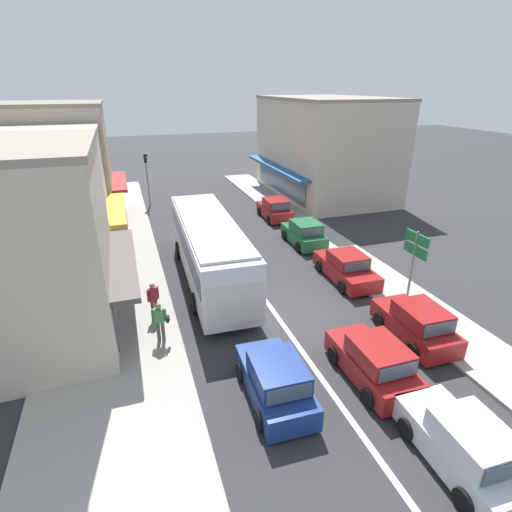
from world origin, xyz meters
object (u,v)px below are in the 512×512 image
Objects in this scene: parked_sedan_kerb_second at (346,268)px; parked_hatchback_kerb_rear at (275,209)px; pedestrian_browsing_midblock at (153,298)px; hatchback_behind_bus_mid at (275,381)px; parked_hatchback_kerb_front at (416,324)px; hatchback_queue_gap_filler at (374,362)px; traffic_light_downstreet at (147,171)px; parked_hatchback_kerb_third at (304,234)px; hatchback_adjacent_lane_lead at (464,446)px; directional_road_sign at (415,251)px; city_bus at (209,246)px; pedestrian_with_handbag_near at (160,320)px.

parked_hatchback_kerb_rear is (0.17, 10.63, 0.05)m from parked_sedan_kerb_second.
parked_sedan_kerb_second is 2.60× the size of pedestrian_browsing_midblock.
parked_hatchback_kerb_front is (6.37, 1.30, 0.00)m from hatchback_behind_bus_mid.
hatchback_queue_gap_filler is 0.88× the size of traffic_light_downstreet.
parked_hatchback_kerb_front is at bearing -90.83° from parked_hatchback_kerb_third.
parked_hatchback_kerb_third is (6.52, 11.97, 0.00)m from hatchback_behind_bus_mid.
traffic_light_downstreet is (-5.64, 27.95, 2.15)m from hatchback_adjacent_lane_lead.
hatchback_adjacent_lane_lead is 1.05× the size of directional_road_sign.
hatchback_adjacent_lane_lead is 1.00× the size of hatchback_behind_bus_mid.
hatchback_behind_bus_mid is 1.00× the size of parked_hatchback_kerb_rear.
directional_road_sign is (1.07, -13.91, 1.99)m from parked_hatchback_kerb_rear.
parked_sedan_kerb_second is at bearing 88.81° from parked_hatchback_kerb_front.
parked_hatchback_kerb_rear is 15.12m from pedestrian_browsing_midblock.
hatchback_adjacent_lane_lead is at bearing -118.34° from directional_road_sign.
city_bus is at bearing 145.44° from directional_road_sign.
hatchback_behind_bus_mid is 0.89× the size of traffic_light_downstreet.
pedestrian_with_handbag_near and pedestrian_browsing_midblock have the same top height.
parked_hatchback_kerb_third is at bearing -55.30° from traffic_light_downstreet.
city_bus is 7.39m from parked_hatchback_kerb_third.
parked_sedan_kerb_second is 1.01× the size of traffic_light_downstreet.
city_bus is at bearing 106.82° from hatchback_adjacent_lane_lead.
parked_sedan_kerb_second is 1.18× the size of directional_road_sign.
hatchback_adjacent_lane_lead is at bearing -49.52° from pedestrian_with_handbag_near.
directional_road_sign is 2.21× the size of pedestrian_browsing_midblock.
parked_hatchback_kerb_rear is at bearing 69.14° from hatchback_behind_bus_mid.
pedestrian_browsing_midblock is at bearing -174.94° from parked_sedan_kerb_second.
pedestrian_with_handbag_near reaches higher than parked_hatchback_kerb_front.
parked_hatchback_kerb_third is 5.47m from parked_hatchback_kerb_rear.
directional_road_sign reaches higher than parked_hatchback_kerb_rear.
hatchback_adjacent_lane_lead reaches higher than parked_sedan_kerb_second.
parked_hatchback_kerb_front and parked_hatchback_kerb_rear have the same top height.
parked_hatchback_kerb_rear is 0.89× the size of traffic_light_downstreet.
directional_road_sign is at bearing -85.61° from parked_hatchback_kerb_rear.
pedestrian_browsing_midblock is at bearing -148.17° from parked_hatchback_kerb_third.
city_bus is at bearing 130.38° from parked_hatchback_kerb_front.
directional_road_sign reaches higher than pedestrian_browsing_midblock.
pedestrian_browsing_midblock is (-9.54, 4.65, 0.36)m from parked_hatchback_kerb_front.
hatchback_behind_bus_mid is at bearing -61.88° from pedestrian_browsing_midblock.
pedestrian_browsing_midblock is at bearing -94.04° from traffic_light_downstreet.
parked_hatchback_kerb_third is 0.99× the size of parked_hatchback_kerb_rear.
hatchback_behind_bus_mid is at bearing -118.58° from parked_hatchback_kerb_third.
traffic_light_downstreet reaches higher than hatchback_adjacent_lane_lead.
parked_hatchback_kerb_front is 2.30× the size of pedestrian_browsing_midblock.
city_bus reaches higher than pedestrian_with_handbag_near.
hatchback_adjacent_lane_lead and parked_hatchback_kerb_front have the same top height.
directional_road_sign is at bearing 24.58° from hatchback_behind_bus_mid.
hatchback_queue_gap_filler and parked_hatchback_kerb_front have the same top height.
pedestrian_browsing_midblock is (-3.18, 5.95, 0.36)m from hatchback_behind_bus_mid.
pedestrian_browsing_midblock is (-10.89, 2.42, -1.64)m from directional_road_sign.
pedestrian_browsing_midblock is (-6.92, 9.78, 0.36)m from hatchback_adjacent_lane_lead.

